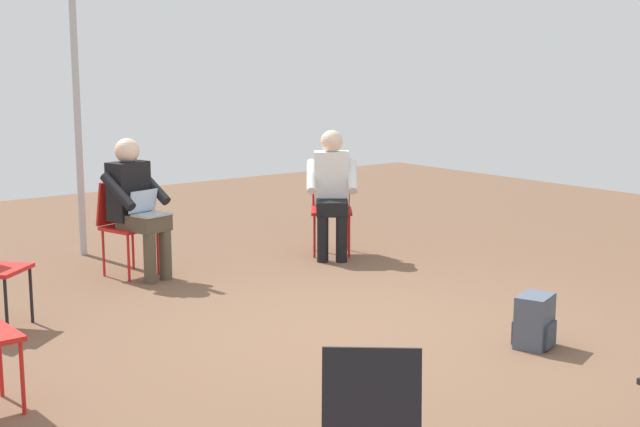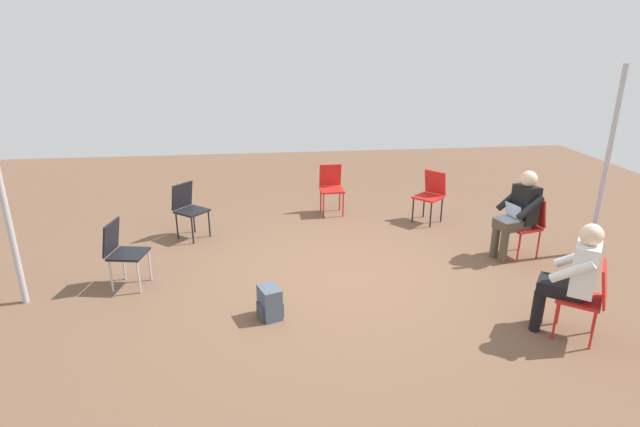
% 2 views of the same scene
% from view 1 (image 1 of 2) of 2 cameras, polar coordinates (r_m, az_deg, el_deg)
% --- Properties ---
extents(ground_plane, '(15.06, 15.06, 0.00)m').
position_cam_1_polar(ground_plane, '(6.35, 1.88, -7.81)').
color(ground_plane, brown).
extents(chair_northeast, '(0.58, 0.59, 0.85)m').
position_cam_1_polar(chair_northeast, '(3.64, 3.27, -13.41)').
color(chair_northeast, black).
rests_on(chair_northeast, ground).
extents(chair_southwest, '(0.58, 0.58, 0.85)m').
position_cam_1_polar(chair_southwest, '(8.90, 0.73, 0.62)').
color(chair_southwest, red).
rests_on(chair_southwest, ground).
extents(chair_south, '(0.49, 0.52, 0.85)m').
position_cam_1_polar(chair_south, '(8.19, -12.42, -0.43)').
color(chair_south, red).
rests_on(chair_south, ground).
extents(person_with_laptop, '(0.57, 0.59, 1.24)m').
position_cam_1_polar(person_with_laptop, '(8.03, -11.69, 0.81)').
color(person_with_laptop, '#4C4233').
rests_on(person_with_laptop, ground).
extents(person_in_white, '(0.63, 0.63, 1.24)m').
position_cam_1_polar(person_in_white, '(8.70, 0.75, 1.73)').
color(person_in_white, black).
rests_on(person_in_white, ground).
extents(backpack_near_laptop_user, '(0.33, 0.30, 0.36)m').
position_cam_1_polar(backpack_near_laptop_user, '(6.24, 13.56, -6.90)').
color(backpack_near_laptop_user, '#475160').
rests_on(backpack_near_laptop_user, ground).
extents(tent_pole_near, '(0.07, 0.07, 2.62)m').
position_cam_1_polar(tent_pole_near, '(9.01, -15.25, 5.60)').
color(tent_pole_near, '#B2B2B7').
rests_on(tent_pole_near, ground).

